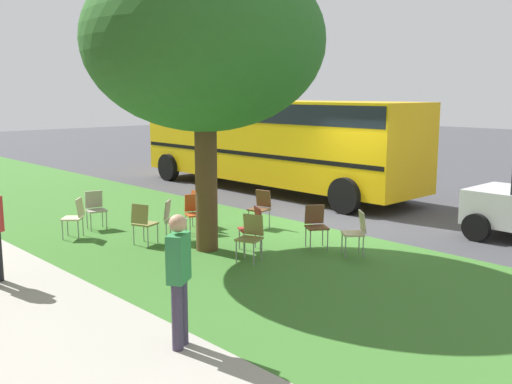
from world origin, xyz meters
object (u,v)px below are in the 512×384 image
object	(u,v)px
street_tree	(204,43)
chair_2	(95,207)
chair_4	(316,223)
chair_6	(200,206)
pedestrian_1	(179,276)
chair_1	(143,221)
chair_0	(357,230)
chair_10	(195,210)
chair_3	(251,234)
chair_8	(261,206)
chair_5	(172,217)
school_bus	(272,136)
chair_9	(75,215)
chair_7	(253,225)

from	to	relation	value
street_tree	chair_2	world-z (taller)	street_tree
street_tree	chair_4	bearing A→B (deg)	-129.20
chair_6	chair_2	bearing A→B (deg)	49.57
chair_6	street_tree	bearing A→B (deg)	146.38
chair_2	pedestrian_1	size ratio (longest dim) A/B	0.52
chair_1	street_tree	bearing A→B (deg)	-148.33
chair_0	chair_10	xyz separation A→B (m)	(3.62, 1.16, 0.00)
chair_3	chair_8	size ratio (longest dim) A/B	1.00
chair_4	chair_6	distance (m)	3.12
chair_4	pedestrian_1	xyz separation A→B (m)	(-1.93, 4.78, 0.41)
chair_2	pedestrian_1	bearing A→B (deg)	160.40
chair_4	chair_5	xyz separation A→B (m)	(2.46, 1.80, 0.00)
school_bus	chair_1	bearing A→B (deg)	114.49
chair_10	chair_6	bearing A→B (deg)	-49.36
school_bus	pedestrian_1	bearing A→B (deg)	129.79
chair_3	street_tree	bearing A→B (deg)	4.91
chair_1	chair_5	distance (m)	0.66
chair_0	pedestrian_1	distance (m)	5.04
chair_9	chair_7	bearing A→B (deg)	-148.06
chair_3	chair_9	xyz separation A→B (m)	(3.90, 1.58, 0.00)
chair_1	chair_2	size ratio (longest dim) A/B	1.00
street_tree	chair_2	bearing A→B (deg)	12.78
pedestrian_1	chair_8	bearing A→B (deg)	-52.46
chair_7	chair_0	bearing A→B (deg)	-143.34
chair_0	chair_10	bearing A→B (deg)	17.80
street_tree	chair_8	world-z (taller)	street_tree
chair_8	chair_10	world-z (taller)	same
chair_2	chair_10	bearing A→B (deg)	-143.62
chair_3	chair_5	size ratio (longest dim) A/B	1.00
chair_9	chair_5	bearing A→B (deg)	-139.70
chair_1	chair_5	bearing A→B (deg)	-100.88
chair_1	chair_10	distance (m)	1.43
chair_7	chair_8	xyz separation A→B (m)	(1.36, -1.51, 0.00)
chair_2	chair_7	world-z (taller)	same
chair_0	street_tree	bearing A→B (deg)	38.61
chair_1	chair_4	world-z (taller)	same
chair_1	chair_7	bearing A→B (deg)	-143.85
street_tree	chair_5	size ratio (longest dim) A/B	6.59
chair_4	chair_0	bearing A→B (deg)	-171.45
chair_7	chair_10	distance (m)	1.99
chair_8	chair_3	bearing A→B (deg)	132.44
chair_10	chair_0	bearing A→B (deg)	-162.20
chair_2	pedestrian_1	world-z (taller)	pedestrian_1
chair_3	school_bus	size ratio (longest dim) A/B	0.08
chair_7	pedestrian_1	size ratio (longest dim) A/B	0.52
chair_3	chair_5	bearing A→B (deg)	4.79
chair_8	pedestrian_1	world-z (taller)	pedestrian_1
chair_3	chair_2	bearing A→B (deg)	10.70
chair_7	pedestrian_1	bearing A→B (deg)	125.50
chair_4	pedestrian_1	bearing A→B (deg)	112.01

